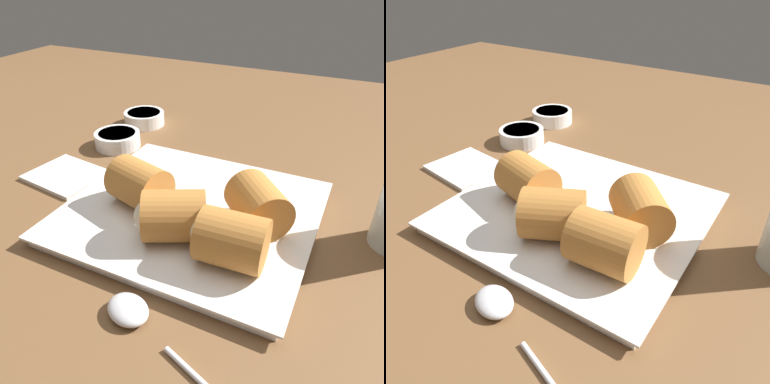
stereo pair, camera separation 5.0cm
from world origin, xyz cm
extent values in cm
cube|color=brown|center=(0.00, 0.00, 1.00)|extent=(180.00, 140.00, 2.00)
cube|color=white|center=(2.06, -2.61, 2.60)|extent=(27.87, 25.51, 1.20)
cube|color=white|center=(2.06, -2.61, 3.35)|extent=(28.99, 26.53, 0.30)
cylinder|color=#B77533|center=(2.79, -8.42, 6.28)|extent=(8.29, 7.87, 5.56)
sphere|color=beige|center=(0.62, -9.49, 6.28)|extent=(3.62, 3.62, 3.62)
cylinder|color=#B77533|center=(-3.89, -4.59, 6.28)|extent=(7.79, 7.14, 5.56)
sphere|color=beige|center=(-6.21, -3.92, 6.28)|extent=(3.62, 3.62, 3.62)
cylinder|color=#B77533|center=(10.09, -2.66, 6.28)|extent=(8.48, 8.56, 5.56)
sphere|color=#6B9E47|center=(8.47, -0.86, 6.28)|extent=(3.62, 3.62, 3.62)
cylinder|color=#B77533|center=(9.64, -9.43, 6.28)|extent=(6.80, 5.92, 5.56)
sphere|color=beige|center=(7.22, -9.57, 6.28)|extent=(3.62, 3.62, 3.62)
cylinder|color=white|center=(-18.09, 10.39, 3.23)|extent=(7.53, 7.53, 2.46)
cylinder|color=beige|center=(-18.09, 10.39, 4.24)|extent=(6.17, 6.17, 0.44)
cylinder|color=white|center=(-19.21, 20.59, 3.23)|extent=(7.53, 7.53, 2.46)
cylinder|color=maroon|center=(-19.21, 20.59, 4.24)|extent=(6.17, 6.17, 0.44)
ellipsoid|color=silver|center=(3.38, -18.38, 2.74)|extent=(5.09, 4.49, 1.47)
cube|color=white|center=(-18.70, -1.62, 2.30)|extent=(11.06, 9.76, 0.60)
camera|label=1|loc=(18.25, -36.10, 29.24)|focal=35.00mm
camera|label=2|loc=(22.60, -33.63, 29.24)|focal=35.00mm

